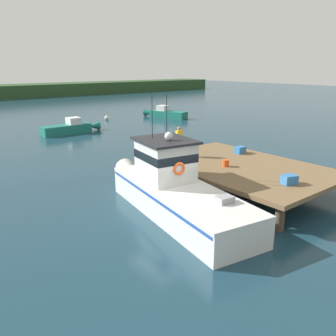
{
  "coord_description": "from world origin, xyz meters",
  "views": [
    {
      "loc": [
        -8.58,
        -10.79,
        5.98
      ],
      "look_at": [
        1.2,
        1.31,
        1.4
      ],
      "focal_mm": 37.32,
      "sensor_mm": 36.0,
      "label": 1
    }
  ],
  "objects_px": {
    "moored_boat_far_right": "(70,128)",
    "moored_boat_off_the_point": "(165,114)",
    "crate_stack_near_edge": "(240,150)",
    "deckhand_by_the_boat": "(179,141)",
    "mooring_buoy_outer": "(107,118)",
    "crate_single_far": "(289,180)",
    "bait_bucket": "(226,163)",
    "mooring_buoy_spare_mooring": "(68,121)",
    "main_fishing_boat": "(173,188)"
  },
  "relations": [
    {
      "from": "moored_boat_far_right",
      "to": "mooring_buoy_outer",
      "type": "height_order",
      "value": "moored_boat_far_right"
    },
    {
      "from": "moored_boat_off_the_point",
      "to": "mooring_buoy_spare_mooring",
      "type": "relative_size",
      "value": 11.95
    },
    {
      "from": "moored_boat_far_right",
      "to": "mooring_buoy_spare_mooring",
      "type": "height_order",
      "value": "moored_boat_far_right"
    },
    {
      "from": "main_fishing_boat",
      "to": "mooring_buoy_spare_mooring",
      "type": "relative_size",
      "value": 20.77
    },
    {
      "from": "moored_boat_off_the_point",
      "to": "crate_stack_near_edge",
      "type": "bearing_deg",
      "value": -117.89
    },
    {
      "from": "mooring_buoy_outer",
      "to": "deckhand_by_the_boat",
      "type": "bearing_deg",
      "value": -109.28
    },
    {
      "from": "moored_boat_far_right",
      "to": "mooring_buoy_outer",
      "type": "bearing_deg",
      "value": 37.3
    },
    {
      "from": "main_fishing_boat",
      "to": "bait_bucket",
      "type": "height_order",
      "value": "main_fishing_boat"
    },
    {
      "from": "moored_boat_off_the_point",
      "to": "mooring_buoy_outer",
      "type": "xyz_separation_m",
      "value": [
        -6.34,
        2.79,
        -0.25
      ]
    },
    {
      "from": "main_fishing_boat",
      "to": "moored_boat_off_the_point",
      "type": "height_order",
      "value": "main_fishing_boat"
    },
    {
      "from": "crate_single_far",
      "to": "moored_boat_off_the_point",
      "type": "height_order",
      "value": "crate_single_far"
    },
    {
      "from": "crate_single_far",
      "to": "mooring_buoy_spare_mooring",
      "type": "relative_size",
      "value": 1.25
    },
    {
      "from": "crate_single_far",
      "to": "deckhand_by_the_boat",
      "type": "distance_m",
      "value": 6.53
    },
    {
      "from": "moored_boat_off_the_point",
      "to": "deckhand_by_the_boat",
      "type": "bearing_deg",
      "value": -126.73
    },
    {
      "from": "moored_boat_far_right",
      "to": "mooring_buoy_outer",
      "type": "relative_size",
      "value": 11.31
    },
    {
      "from": "crate_single_far",
      "to": "bait_bucket",
      "type": "xyz_separation_m",
      "value": [
        -0.08,
        3.47,
        -0.02
      ]
    },
    {
      "from": "moored_boat_far_right",
      "to": "moored_boat_off_the_point",
      "type": "relative_size",
      "value": 0.97
    },
    {
      "from": "moored_boat_off_the_point",
      "to": "mooring_buoy_outer",
      "type": "relative_size",
      "value": 11.64
    },
    {
      "from": "bait_bucket",
      "to": "mooring_buoy_spare_mooring",
      "type": "relative_size",
      "value": 0.71
    },
    {
      "from": "mooring_buoy_outer",
      "to": "bait_bucket",
      "type": "bearing_deg",
      "value": -106.04
    },
    {
      "from": "crate_single_far",
      "to": "bait_bucket",
      "type": "relative_size",
      "value": 1.76
    },
    {
      "from": "deckhand_by_the_boat",
      "to": "mooring_buoy_outer",
      "type": "distance_m",
      "value": 22.6
    },
    {
      "from": "moored_boat_far_right",
      "to": "main_fishing_boat",
      "type": "bearing_deg",
      "value": -101.75
    },
    {
      "from": "main_fishing_boat",
      "to": "crate_stack_near_edge",
      "type": "distance_m",
      "value": 6.62
    },
    {
      "from": "bait_bucket",
      "to": "main_fishing_boat",
      "type": "bearing_deg",
      "value": -173.89
    },
    {
      "from": "moored_boat_off_the_point",
      "to": "main_fishing_boat",
      "type": "bearing_deg",
      "value": -127.92
    },
    {
      "from": "deckhand_by_the_boat",
      "to": "moored_boat_off_the_point",
      "type": "xyz_separation_m",
      "value": [
        13.78,
        18.47,
        -1.56
      ]
    },
    {
      "from": "moored_boat_off_the_point",
      "to": "crate_single_far",
      "type": "bearing_deg",
      "value": -117.96
    },
    {
      "from": "bait_bucket",
      "to": "mooring_buoy_spare_mooring",
      "type": "height_order",
      "value": "bait_bucket"
    },
    {
      "from": "deckhand_by_the_boat",
      "to": "mooring_buoy_spare_mooring",
      "type": "relative_size",
      "value": 3.4
    },
    {
      "from": "moored_boat_off_the_point",
      "to": "mooring_buoy_spare_mooring",
      "type": "height_order",
      "value": "moored_boat_off_the_point"
    },
    {
      "from": "moored_boat_far_right",
      "to": "moored_boat_off_the_point",
      "type": "bearing_deg",
      "value": 9.85
    },
    {
      "from": "crate_single_far",
      "to": "deckhand_by_the_boat",
      "type": "height_order",
      "value": "deckhand_by_the_boat"
    },
    {
      "from": "moored_boat_far_right",
      "to": "mooring_buoy_spare_mooring",
      "type": "bearing_deg",
      "value": 68.38
    },
    {
      "from": "mooring_buoy_outer",
      "to": "crate_stack_near_edge",
      "type": "bearing_deg",
      "value": -100.66
    },
    {
      "from": "bait_bucket",
      "to": "mooring_buoy_spare_mooring",
      "type": "xyz_separation_m",
      "value": [
        2.51,
        24.64,
        -1.13
      ]
    },
    {
      "from": "crate_stack_near_edge",
      "to": "deckhand_by_the_boat",
      "type": "distance_m",
      "value": 3.6
    },
    {
      "from": "moored_boat_off_the_point",
      "to": "mooring_buoy_spare_mooring",
      "type": "xyz_separation_m",
      "value": [
        -10.81,
        3.16,
        -0.26
      ]
    },
    {
      "from": "crate_single_far",
      "to": "deckhand_by_the_boat",
      "type": "relative_size",
      "value": 0.37
    },
    {
      "from": "crate_single_far",
      "to": "mooring_buoy_spare_mooring",
      "type": "xyz_separation_m",
      "value": [
        2.43,
        28.1,
        -1.15
      ]
    },
    {
      "from": "mooring_buoy_outer",
      "to": "main_fishing_boat",
      "type": "bearing_deg",
      "value": -113.44
    },
    {
      "from": "mooring_buoy_spare_mooring",
      "to": "mooring_buoy_outer",
      "type": "height_order",
      "value": "mooring_buoy_outer"
    },
    {
      "from": "moored_boat_far_right",
      "to": "mooring_buoy_spare_mooring",
      "type": "relative_size",
      "value": 11.6
    },
    {
      "from": "deckhand_by_the_boat",
      "to": "moored_boat_far_right",
      "type": "xyz_separation_m",
      "value": [
        0.82,
        16.22,
        -1.57
      ]
    },
    {
      "from": "deckhand_by_the_boat",
      "to": "mooring_buoy_spare_mooring",
      "type": "bearing_deg",
      "value": 82.19
    },
    {
      "from": "crate_stack_near_edge",
      "to": "moored_boat_off_the_point",
      "type": "xyz_separation_m",
      "value": [
        10.66,
        20.14,
        -0.9
      ]
    },
    {
      "from": "bait_bucket",
      "to": "moored_boat_far_right",
      "type": "distance_m",
      "value": 19.25
    },
    {
      "from": "deckhand_by_the_boat",
      "to": "crate_single_far",
      "type": "bearing_deg",
      "value": -85.24
    },
    {
      "from": "crate_single_far",
      "to": "moored_boat_far_right",
      "type": "relative_size",
      "value": 0.11
    },
    {
      "from": "crate_single_far",
      "to": "mooring_buoy_spare_mooring",
      "type": "distance_m",
      "value": 28.23
    }
  ]
}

